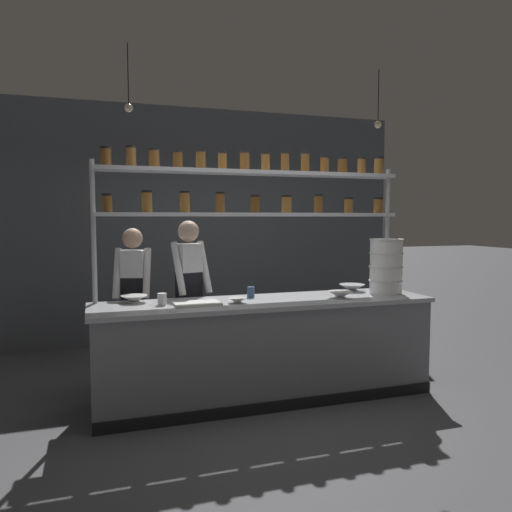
% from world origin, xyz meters
% --- Properties ---
extents(ground_plane, '(40.00, 40.00, 0.00)m').
position_xyz_m(ground_plane, '(0.00, 0.00, 0.00)').
color(ground_plane, '#4C4C51').
extents(back_wall, '(5.55, 0.12, 3.15)m').
position_xyz_m(back_wall, '(0.00, 2.48, 1.58)').
color(back_wall, '#4C5156').
rests_on(back_wall, ground_plane).
extents(prep_counter, '(3.15, 0.76, 0.92)m').
position_xyz_m(prep_counter, '(0.00, -0.00, 0.46)').
color(prep_counter, gray).
rests_on(prep_counter, ground_plane).
extents(spice_shelf_unit, '(3.03, 0.28, 2.33)m').
position_xyz_m(spice_shelf_unit, '(-0.00, 0.33, 1.89)').
color(spice_shelf_unit, '#B7BABF').
rests_on(spice_shelf_unit, ground_plane).
extents(chef_left, '(0.41, 0.33, 1.58)m').
position_xyz_m(chef_left, '(-1.13, 0.78, 0.90)').
color(chef_left, black).
rests_on(chef_left, ground_plane).
extents(chef_center, '(0.42, 0.35, 1.65)m').
position_xyz_m(chef_center, '(-0.60, 0.61, 0.95)').
color(chef_center, black).
rests_on(chef_center, ground_plane).
extents(container_stack, '(0.34, 0.34, 0.55)m').
position_xyz_m(container_stack, '(1.28, -0.00, 1.19)').
color(container_stack, white).
rests_on(container_stack, prep_counter).
extents(cutting_board, '(0.40, 0.26, 0.02)m').
position_xyz_m(cutting_board, '(-0.65, -0.06, 0.93)').
color(cutting_board, silver).
rests_on(cutting_board, prep_counter).
extents(prep_bowl_near_left, '(0.26, 0.26, 0.07)m').
position_xyz_m(prep_bowl_near_left, '(1.03, 0.24, 0.96)').
color(prep_bowl_near_left, '#B2B7BC').
rests_on(prep_bowl_near_left, prep_counter).
extents(prep_bowl_center_front, '(0.24, 0.24, 0.07)m').
position_xyz_m(prep_bowl_center_front, '(-1.16, 0.24, 0.95)').
color(prep_bowl_center_front, silver).
rests_on(prep_bowl_center_front, prep_counter).
extents(prep_bowl_center_back, '(0.24, 0.24, 0.07)m').
position_xyz_m(prep_bowl_center_back, '(0.71, -0.11, 0.95)').
color(prep_bowl_center_back, silver).
rests_on(prep_bowl_center_back, prep_counter).
extents(prep_bowl_near_right, '(0.17, 0.17, 0.05)m').
position_xyz_m(prep_bowl_near_right, '(-0.29, -0.07, 0.94)').
color(prep_bowl_near_right, silver).
rests_on(prep_bowl_near_right, prep_counter).
extents(serving_cup_front, '(0.07, 0.07, 0.10)m').
position_xyz_m(serving_cup_front, '(-0.08, 0.19, 0.97)').
color(serving_cup_front, '#334C70').
rests_on(serving_cup_front, prep_counter).
extents(serving_cup_by_board, '(0.08, 0.08, 0.10)m').
position_xyz_m(serving_cup_by_board, '(-0.94, 0.04, 0.97)').
color(serving_cup_by_board, silver).
rests_on(serving_cup_by_board, prep_counter).
extents(pendant_light_row, '(2.42, 0.07, 0.56)m').
position_xyz_m(pendant_light_row, '(-0.02, 0.00, 2.60)').
color(pendant_light_row, black).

